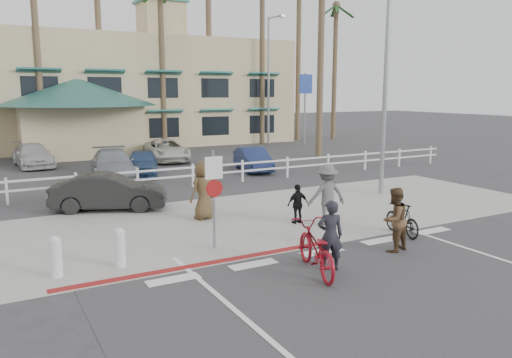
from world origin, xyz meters
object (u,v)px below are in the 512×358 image
bike_red (315,248)px  bike_black (402,219)px  car_white_sedan (109,192)px  sign_post (214,195)px

bike_red → bike_black: size_ratio=1.41×
bike_red → bike_black: (3.95, 1.30, -0.11)m
bike_red → car_white_sedan: 8.86m
sign_post → bike_red: size_ratio=1.31×
bike_red → bike_black: bike_red is taller
sign_post → car_white_sedan: bearing=103.9°
sign_post → bike_red: sign_post is taller
sign_post → bike_black: bearing=-15.3°
bike_red → car_white_sedan: size_ratio=0.57×
bike_black → car_white_sedan: (-6.64, 7.15, 0.17)m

